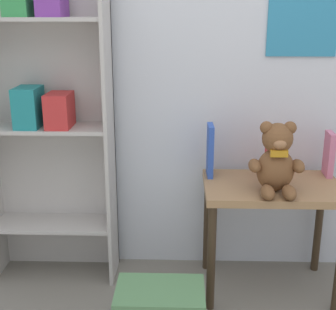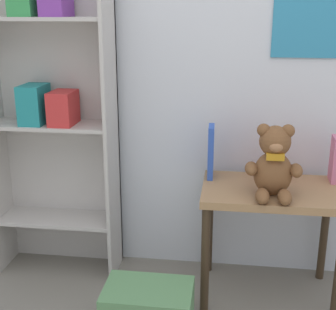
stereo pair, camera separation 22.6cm
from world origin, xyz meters
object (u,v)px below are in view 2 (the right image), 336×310
Objects in this scene: display_table at (272,206)px; book_standing_red at (273,157)px; book_standing_pink at (335,159)px; book_standing_blue at (212,152)px; bookshelf_side at (53,108)px; teddy_bear at (275,164)px.

book_standing_red is at bearing 90.00° from display_table.
book_standing_pink is at bearing 5.93° from book_standing_red.
book_standing_blue is 1.12× the size of book_standing_red.
bookshelf_side is 0.84m from book_standing_blue.
book_standing_red is (0.01, 0.21, -0.03)m from teddy_bear.
book_standing_blue reaches higher than book_standing_pink.
bookshelf_side reaches higher than teddy_bear.
book_standing_pink is at bearing -0.51° from bookshelf_side.
teddy_bear reaches higher than book_standing_pink.
teddy_bear is 1.48× the size of book_standing_pink.
teddy_bear is 0.39m from book_standing_pink.
display_table is at bearing 83.52° from teddy_bear.
teddy_bear reaches higher than book_standing_blue.
book_standing_red is at bearing 87.00° from teddy_bear.
teddy_bear is (1.10, -0.25, -0.17)m from bookshelf_side.
display_table is at bearing -152.73° from book_standing_pink.
bookshelf_side is at bearing 176.46° from book_standing_blue.
display_table is 0.26m from teddy_bear.
display_table is 0.38m from book_standing_pink.
book_standing_pink is at bearing 24.89° from display_table.
teddy_bear is 1.41× the size of book_standing_red.
bookshelf_side is at bearing 167.42° from teddy_bear.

